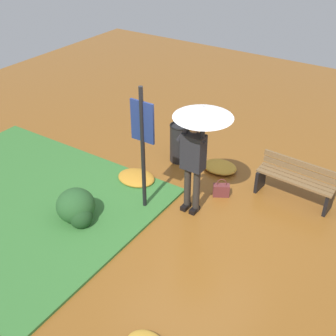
# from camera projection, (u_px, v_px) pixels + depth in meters

# --- Properties ---
(ground_plane) EXTENTS (18.00, 18.00, 0.00)m
(ground_plane) POSITION_uv_depth(u_px,v_px,m) (193.00, 215.00, 7.50)
(ground_plane) COLOR brown
(grass_verge) EXTENTS (4.80, 4.00, 0.05)m
(grass_verge) POSITION_uv_depth(u_px,v_px,m) (16.00, 201.00, 7.81)
(grass_verge) COLOR #387533
(grass_verge) RESTS_ON ground_plane
(person_with_umbrella) EXTENTS (0.96, 0.96, 2.04)m
(person_with_umbrella) POSITION_uv_depth(u_px,v_px,m) (199.00, 133.00, 6.80)
(person_with_umbrella) COLOR #2D2823
(person_with_umbrella) RESTS_ON ground_plane
(info_sign_post) EXTENTS (0.44, 0.07, 2.30)m
(info_sign_post) POSITION_uv_depth(u_px,v_px,m) (143.00, 136.00, 6.93)
(info_sign_post) COLOR black
(info_sign_post) RESTS_ON ground_plane
(handbag) EXTENTS (0.33, 0.27, 0.37)m
(handbag) POSITION_uv_depth(u_px,v_px,m) (221.00, 190.00, 7.93)
(handbag) COLOR brown
(handbag) RESTS_ON ground_plane
(park_bench) EXTENTS (1.40, 0.45, 0.75)m
(park_bench) POSITION_uv_depth(u_px,v_px,m) (296.00, 181.00, 7.70)
(park_bench) COLOR black
(park_bench) RESTS_ON ground_plane
(trash_bin) EXTENTS (0.42, 0.42, 0.83)m
(trash_bin) POSITION_uv_depth(u_px,v_px,m) (180.00, 143.00, 8.85)
(trash_bin) COLOR black
(trash_bin) RESTS_ON ground_plane
(shrub_cluster) EXTENTS (0.72, 0.66, 0.59)m
(shrub_cluster) POSITION_uv_depth(u_px,v_px,m) (77.00, 208.00, 7.24)
(shrub_cluster) COLOR #285628
(shrub_cluster) RESTS_ON ground_plane
(leaf_pile_near_person) EXTENTS (0.76, 0.61, 0.17)m
(leaf_pile_near_person) POSITION_uv_depth(u_px,v_px,m) (136.00, 178.00, 8.36)
(leaf_pile_near_person) COLOR #C68428
(leaf_pile_near_person) RESTS_ON ground_plane
(leaf_pile_by_bench) EXTENTS (0.70, 0.56, 0.15)m
(leaf_pile_by_bench) POSITION_uv_depth(u_px,v_px,m) (220.00, 167.00, 8.70)
(leaf_pile_by_bench) COLOR gold
(leaf_pile_by_bench) RESTS_ON ground_plane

